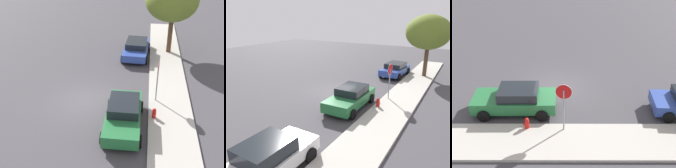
# 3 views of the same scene
# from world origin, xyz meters

# --- Properties ---
(ground_plane) EXTENTS (60.00, 60.00, 0.00)m
(ground_plane) POSITION_xyz_m (0.00, 0.00, 0.00)
(ground_plane) COLOR #423F44
(sidewalk_curb) EXTENTS (32.00, 2.49, 0.14)m
(sidewalk_curb) POSITION_xyz_m (0.00, 4.90, 0.07)
(sidewalk_curb) COLOR #B2ADA3
(sidewalk_curb) RESTS_ON ground_plane
(stop_sign) EXTENTS (0.78, 0.10, 2.67)m
(stop_sign) POSITION_xyz_m (-0.49, 4.07, 1.84)
(stop_sign) COLOR gray
(stop_sign) RESTS_ON ground_plane
(parked_car_green) EXTENTS (4.40, 2.05, 1.43)m
(parked_car_green) POSITION_xyz_m (2.08, 2.33, 0.74)
(parked_car_green) COLOR #236B38
(parked_car_green) RESTS_ON ground_plane
(parked_car_blue) EXTENTS (4.39, 2.24, 1.32)m
(parked_car_blue) POSITION_xyz_m (-7.37, 2.52, 0.70)
(parked_car_blue) COLOR #2D479E
(parked_car_blue) RESTS_ON ground_plane
(street_tree_near_corner) EXTENTS (4.15, 4.15, 6.00)m
(street_tree_near_corner) POSITION_xyz_m (-8.45, 5.08, 4.34)
(street_tree_near_corner) COLOR #513823
(street_tree_near_corner) RESTS_ON ground_plane
(fire_hydrant) EXTENTS (0.30, 0.22, 0.72)m
(fire_hydrant) POSITION_xyz_m (1.31, 3.96, 0.36)
(fire_hydrant) COLOR red
(fire_hydrant) RESTS_ON ground_plane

